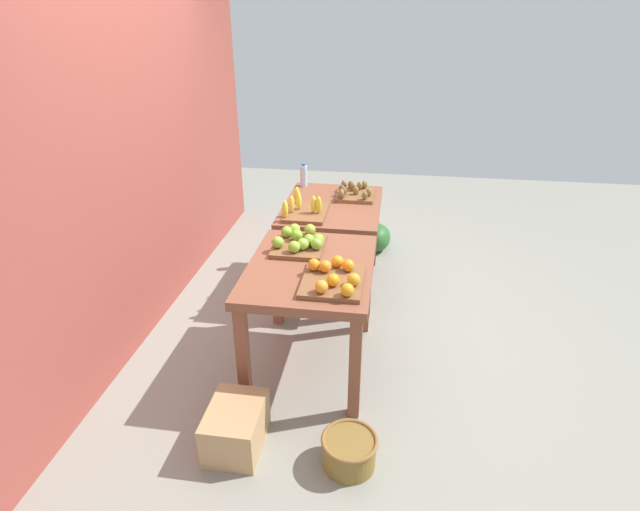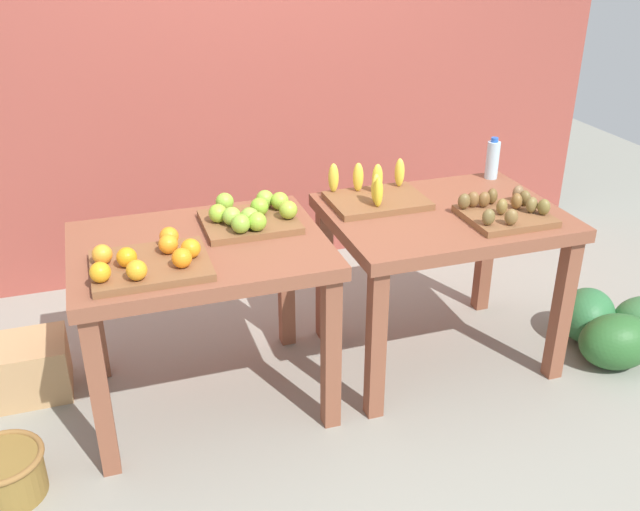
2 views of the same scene
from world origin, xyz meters
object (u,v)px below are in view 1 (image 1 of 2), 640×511
(display_table_left, at_px, (310,281))
(water_bottle, at_px, (304,176))
(orange_bin, at_px, (334,278))
(banana_crate, at_px, (305,210))
(cardboard_produce_box, at_px, (236,427))
(apple_bin, at_px, (300,242))
(wicker_basket, at_px, (349,451))
(watermelon_pile, at_px, (366,234))
(display_table_right, at_px, (332,217))
(kiwi_bin, at_px, (354,193))

(display_table_left, xyz_separation_m, water_bottle, (1.55, 0.32, 0.21))
(orange_bin, height_order, banana_crate, banana_crate)
(banana_crate, distance_m, cardboard_produce_box, 1.79)
(apple_bin, xyz_separation_m, wicker_basket, (-1.09, -0.46, -0.72))
(watermelon_pile, bearing_deg, banana_crate, 158.99)
(display_table_right, bearing_deg, apple_bin, 172.70)
(apple_bin, relative_size, kiwi_bin, 1.14)
(display_table_right, height_order, water_bottle, water_bottle)
(display_table_right, xyz_separation_m, cardboard_produce_box, (-1.92, 0.30, -0.53))
(water_bottle, bearing_deg, wicker_basket, -164.36)
(banana_crate, height_order, cardboard_produce_box, banana_crate)
(watermelon_pile, bearing_deg, display_table_left, 172.84)
(cardboard_produce_box, bearing_deg, watermelon_pile, -11.15)
(display_table_left, height_order, apple_bin, apple_bin)
(kiwi_bin, bearing_deg, wicker_basket, -175.11)
(banana_crate, relative_size, kiwi_bin, 1.21)
(display_table_right, height_order, apple_bin, apple_bin)
(apple_bin, bearing_deg, wicker_basket, -157.04)
(orange_bin, height_order, water_bottle, water_bottle)
(display_table_right, xyz_separation_m, wicker_basket, (-1.96, -0.35, -0.56))
(display_table_right, xyz_separation_m, orange_bin, (-1.33, -0.18, 0.15))
(display_table_right, bearing_deg, orange_bin, -172.43)
(orange_bin, height_order, cardboard_produce_box, orange_bin)
(display_table_left, bearing_deg, display_table_right, 0.00)
(display_table_right, height_order, banana_crate, banana_crate)
(banana_crate, bearing_deg, kiwi_bin, -36.63)
(orange_bin, distance_m, cardboard_produce_box, 1.02)
(display_table_left, distance_m, banana_crate, 0.89)
(kiwi_bin, xyz_separation_m, water_bottle, (0.22, 0.48, 0.06))
(display_table_left, height_order, orange_bin, orange_bin)
(wicker_basket, xyz_separation_m, cardboard_produce_box, (0.04, 0.65, 0.03))
(display_table_left, bearing_deg, banana_crate, 12.31)
(watermelon_pile, distance_m, cardboard_produce_box, 2.85)
(kiwi_bin, bearing_deg, banana_crate, 143.37)
(apple_bin, relative_size, cardboard_produce_box, 1.04)
(kiwi_bin, xyz_separation_m, watermelon_pile, (0.67, -0.09, -0.68))
(display_table_left, height_order, wicker_basket, display_table_left)
(display_table_left, xyz_separation_m, banana_crate, (0.86, 0.19, 0.16))
(apple_bin, xyz_separation_m, watermelon_pile, (1.75, -0.36, -0.69))
(orange_bin, height_order, apple_bin, apple_bin)
(orange_bin, bearing_deg, apple_bin, 32.09)
(display_table_left, relative_size, display_table_right, 1.00)
(wicker_basket, bearing_deg, cardboard_produce_box, 86.13)
(apple_bin, distance_m, kiwi_bin, 1.12)
(display_table_right, distance_m, wicker_basket, 2.07)
(banana_crate, bearing_deg, water_bottle, 10.82)
(cardboard_produce_box, bearing_deg, kiwi_bin, -12.31)
(orange_bin, distance_m, water_bottle, 1.83)
(cardboard_produce_box, bearing_deg, wicker_basket, -93.87)
(watermelon_pile, bearing_deg, orange_bin, 178.09)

